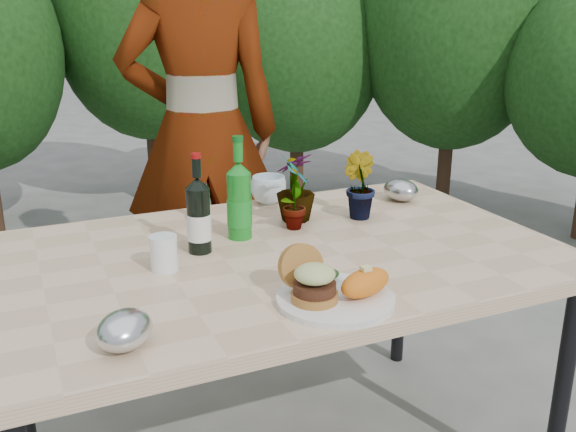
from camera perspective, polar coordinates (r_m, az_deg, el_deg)
name	(u,v)px	position (r m, az deg, el deg)	size (l,w,h in m)	color
patio_table	(277,270)	(1.85, -1.01, -4.82)	(1.60, 1.00, 0.75)	beige
shrub_hedge	(223,60)	(3.42, -5.78, 13.62)	(6.86, 5.05, 2.13)	#382316
dinner_plate	(335,299)	(1.52, 4.23, -7.39)	(0.28, 0.28, 0.01)	white
burger_stack	(311,279)	(1.49, 2.06, -5.65)	(0.11, 0.16, 0.11)	#B7722D
sweet_potato	(365,283)	(1.52, 6.89, -5.90)	(0.15, 0.08, 0.06)	orange
grilled_veg	(324,276)	(1.60, 3.23, -5.32)	(0.08, 0.05, 0.03)	olive
wine_bottle	(199,217)	(1.80, -7.94, -0.05)	(0.07, 0.07, 0.28)	black
sparkling_water	(239,201)	(1.90, -4.36, 1.30)	(0.07, 0.07, 0.31)	#167D1F
plastic_cup	(164,253)	(1.71, -10.97, -3.25)	(0.07, 0.07, 0.10)	white
seedling_left	(295,192)	(1.97, 0.59, 2.11)	(0.12, 0.08, 0.24)	#29521C
seedling_mid	(358,185)	(2.10, 6.29, 2.73)	(0.12, 0.10, 0.22)	#24501B
seedling_right	(296,187)	(2.05, 0.69, 2.59)	(0.12, 0.12, 0.22)	#295A1F
blue_bowl	(268,190)	(2.25, -1.75, 2.34)	(0.12, 0.12, 0.10)	silver
foil_packet_left	(124,330)	(1.36, -14.34, -9.78)	(0.13, 0.11, 0.08)	silver
foil_packet_right	(401,190)	(2.32, 10.00, 2.29)	(0.13, 0.11, 0.08)	#ACAEB3
person	(202,133)	(2.69, -7.69, 7.35)	(0.67, 0.44, 1.83)	#99614C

